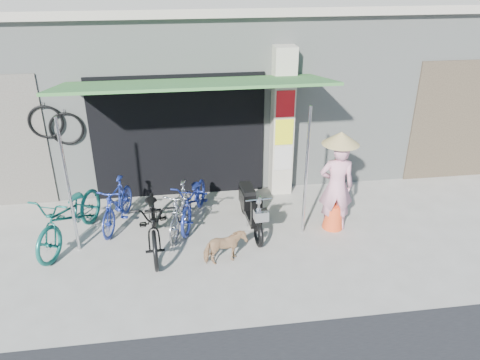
{
  "coord_description": "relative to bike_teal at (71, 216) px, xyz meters",
  "views": [
    {
      "loc": [
        -1.22,
        -6.21,
        4.54
      ],
      "look_at": [
        -0.2,
        1.0,
        1.0
      ],
      "focal_mm": 35.0,
      "sensor_mm": 36.0,
      "label": 1
    }
  ],
  "objects": [
    {
      "name": "ground",
      "position": [
        3.11,
        -1.01,
        -0.52
      ],
      "size": [
        80.0,
        80.0,
        0.0
      ],
      "primitive_type": "plane",
      "color": "#ACA69B",
      "rests_on": "ground"
    },
    {
      "name": "bicycle_shop",
      "position": [
        3.11,
        4.08,
        1.32
      ],
      "size": [
        12.3,
        5.3,
        3.66
      ],
      "color": "#979C95",
      "rests_on": "ground"
    },
    {
      "name": "shop_pillar",
      "position": [
        3.96,
        1.43,
        0.98
      ],
      "size": [
        0.42,
        0.44,
        3.0
      ],
      "color": "beige",
      "rests_on": "ground"
    },
    {
      "name": "awning",
      "position": [
        2.21,
        0.61,
        2.0
      ],
      "size": [
        4.6,
        1.88,
        2.72
      ],
      "color": "#32682E",
      "rests_on": "ground"
    },
    {
      "name": "neighbour_right",
      "position": [
        8.11,
        1.58,
        0.78
      ],
      "size": [
        2.6,
        0.06,
        2.6
      ],
      "primitive_type": "cube",
      "color": "brown",
      "rests_on": "ground"
    },
    {
      "name": "bike_teal",
      "position": [
        0.0,
        0.0,
        0.0
      ],
      "size": [
        1.34,
        2.08,
        1.03
      ],
      "primitive_type": "imported",
      "rotation": [
        0.0,
        0.0,
        -0.36
      ],
      "color": "#156157",
      "rests_on": "ground"
    },
    {
      "name": "bike_blue",
      "position": [
        0.73,
        0.45,
        -0.08
      ],
      "size": [
        0.79,
        1.52,
        0.88
      ],
      "primitive_type": "imported",
      "rotation": [
        0.0,
        0.0,
        -0.27
      ],
      "color": "#213398",
      "rests_on": "ground"
    },
    {
      "name": "bike_black",
      "position": [
        1.41,
        -0.34,
        -0.0
      ],
      "size": [
        0.8,
        2.0,
        1.03
      ],
      "primitive_type": "imported",
      "rotation": [
        0.0,
        0.0,
        0.06
      ],
      "color": "black",
      "rests_on": "ground"
    },
    {
      "name": "bike_silver",
      "position": [
        1.86,
        0.11,
        -0.07
      ],
      "size": [
        0.81,
        1.54,
        0.89
      ],
      "primitive_type": "imported",
      "rotation": [
        0.0,
        0.0,
        -0.28
      ],
      "color": "#B1B2B7",
      "rests_on": "ground"
    },
    {
      "name": "bike_navy",
      "position": [
        2.12,
        0.42,
        -0.08
      ],
      "size": [
        1.04,
        1.77,
        0.88
      ],
      "primitive_type": "imported",
      "rotation": [
        0.0,
        0.0,
        -0.29
      ],
      "color": "navy",
      "rests_on": "ground"
    },
    {
      "name": "street_dog",
      "position": [
        2.53,
        -0.98,
        -0.23
      ],
      "size": [
        0.74,
        0.47,
        0.58
      ],
      "primitive_type": "imported",
      "rotation": [
        0.0,
        0.0,
        1.82
      ],
      "color": "tan",
      "rests_on": "ground"
    },
    {
      "name": "moped",
      "position": [
        3.11,
        0.02,
        -0.11
      ],
      "size": [
        0.45,
        1.59,
        0.9
      ],
      "rotation": [
        0.0,
        0.0,
        0.07
      ],
      "color": "black",
      "rests_on": "ground"
    },
    {
      "name": "nun",
      "position": [
        4.61,
        -0.17,
        0.4
      ],
      "size": [
        0.67,
        0.64,
        1.86
      ],
      "rotation": [
        0.0,
        0.0,
        2.98
      ],
      "color": "pink",
      "rests_on": "ground"
    }
  ]
}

